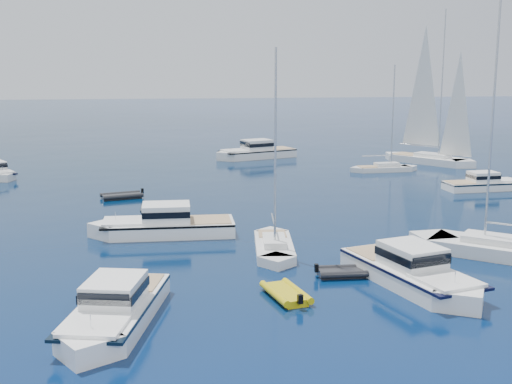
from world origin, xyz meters
TOP-DOWN VIEW (x-y plane):
  - ground at (0.00, 0.00)m, footprint 400.00×400.00m
  - motor_cruiser_right at (9.09, 5.91)m, footprint 6.07×11.10m
  - motor_cruiser_left at (-6.16, 2.55)m, footprint 5.30×10.61m
  - motor_cruiser_centre at (-3.97, 18.29)m, footprint 10.65×3.38m
  - motor_cruiser_far_r at (25.52, 31.18)m, footprint 8.41×3.13m
  - motor_cruiser_distant at (7.29, 54.93)m, footprint 11.58×7.08m
  - sailboat_fore at (2.85, 13.33)m, footprint 3.20×8.98m
  - sailboat_mid_r at (16.51, 10.22)m, footprint 11.77×10.43m
  - sailboat_centre at (19.77, 42.86)m, footprint 8.17×2.63m
  - sailboat_sails_r at (26.84, 47.84)m, footprint 10.19×11.69m
  - tender_yellow at (2.09, 4.96)m, footprint 2.62×3.79m
  - tender_grey_near at (5.98, 7.95)m, footprint 3.34×1.91m
  - tender_grey_far at (-7.58, 31.59)m, footprint 4.08×2.95m

SIDE VIEW (x-z plane):
  - ground at x=0.00m, z-range 0.00..0.00m
  - motor_cruiser_right at x=9.09m, z-range -1.39..1.39m
  - motor_cruiser_left at x=-6.16m, z-range -1.34..1.34m
  - motor_cruiser_centre at x=-3.97m, z-range -1.39..1.39m
  - motor_cruiser_far_r at x=25.52m, z-range -1.08..1.08m
  - motor_cruiser_distant at x=7.29m, z-range -1.46..1.46m
  - sailboat_fore at x=2.85m, z-range -6.46..6.46m
  - sailboat_mid_r at x=16.51m, z-range -9.20..9.20m
  - sailboat_centre at x=19.77m, z-range -5.91..5.91m
  - sailboat_sails_r at x=26.84m, z-range -9.09..9.09m
  - tender_yellow at x=2.09m, z-range -0.47..0.47m
  - tender_grey_near at x=5.98m, z-range -0.47..0.47m
  - tender_grey_far at x=-7.58m, z-range -0.47..0.47m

